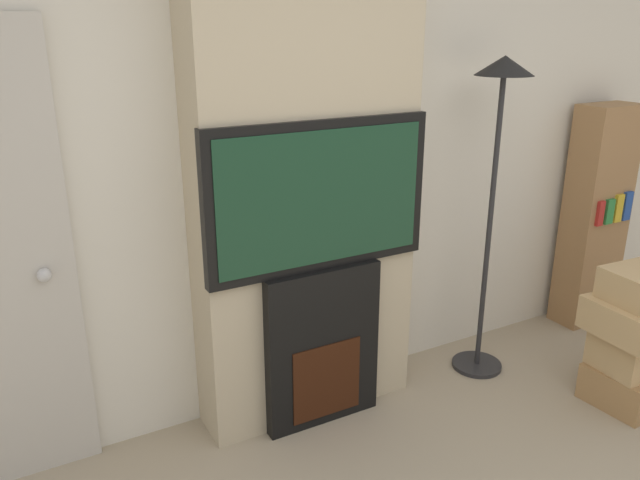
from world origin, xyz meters
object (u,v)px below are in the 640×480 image
object	(u,v)px
bookshelf	(595,217)
fireplace	(320,346)
television	(320,197)
floor_lamp	(498,141)
box_stack	(640,336)

from	to	relation	value
bookshelf	fireplace	bearing A→B (deg)	-176.59
television	bookshelf	size ratio (longest dim) A/B	0.77
floor_lamp	box_stack	xyz separation A→B (m)	(0.50, -0.67, -0.98)
fireplace	bookshelf	bearing A→B (deg)	3.41
television	fireplace	bearing A→B (deg)	90.00
floor_lamp	bookshelf	world-z (taller)	floor_lamp
box_stack	bookshelf	bearing A→B (deg)	53.92
fireplace	television	bearing A→B (deg)	-90.00
fireplace	television	world-z (taller)	television
fireplace	box_stack	bearing A→B (deg)	-23.70
floor_lamp	bookshelf	bearing A→B (deg)	7.64
fireplace	box_stack	size ratio (longest dim) A/B	1.10
television	box_stack	distance (m)	1.89
box_stack	bookshelf	distance (m)	1.07
bookshelf	television	bearing A→B (deg)	-176.53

